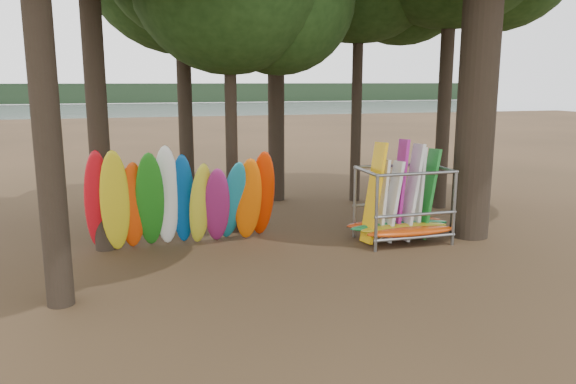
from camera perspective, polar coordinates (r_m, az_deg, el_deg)
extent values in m
plane|color=#47331E|center=(15.18, 3.78, -6.13)|extent=(120.00, 120.00, 0.00)
plane|color=gray|center=(73.93, -12.19, 7.47)|extent=(160.00, 160.00, 0.00)
cube|color=black|center=(123.75, -13.86, 9.74)|extent=(160.00, 4.00, 4.00)
cylinder|color=black|center=(15.67, -19.43, 16.90)|extent=(0.54, 0.54, 12.48)
cylinder|color=black|center=(19.49, -10.56, 12.61)|extent=(0.49, 0.49, 10.12)
cylinder|color=black|center=(21.36, -1.24, 14.92)|extent=(0.62, 0.62, 11.80)
cylinder|color=black|center=(21.33, 7.10, 13.80)|extent=(0.39, 0.39, 11.03)
cylinder|color=black|center=(16.69, -5.87, 10.78)|extent=(0.36, 0.36, 8.82)
cylinder|color=black|center=(20.73, 15.92, 14.59)|extent=(0.47, 0.47, 11.78)
cylinder|color=black|center=(17.11, 19.25, 17.93)|extent=(1.10, 1.10, 13.40)
ellipsoid|color=red|center=(15.58, -18.80, -0.89)|extent=(0.79, 1.37, 2.94)
ellipsoid|color=gold|center=(15.35, -17.17, -0.97)|extent=(0.78, 1.06, 2.90)
ellipsoid|color=#EE430A|center=(15.55, -15.48, -1.38)|extent=(0.81, 1.13, 2.56)
ellipsoid|color=#1F781A|center=(15.41, -13.84, -0.87)|extent=(0.77, 1.57, 2.89)
ellipsoid|color=white|center=(15.65, -12.25, -0.41)|extent=(0.72, 1.10, 2.96)
ellipsoid|color=#084A98|center=(15.75, -10.63, -0.74)|extent=(0.70, 1.06, 2.69)
ellipsoid|color=gold|center=(15.56, -8.88, -1.24)|extent=(0.76, 1.28, 2.51)
ellipsoid|color=#891E5F|center=(15.59, -7.22, -1.40)|extent=(0.83, 1.52, 2.43)
ellipsoid|color=teal|center=(15.71, -5.66, -0.98)|extent=(0.84, 1.72, 2.56)
ellipsoid|color=#E55C06|center=(15.78, -4.06, -0.80)|extent=(0.82, 1.31, 2.60)
ellipsoid|color=red|center=(16.06, -2.66, -0.27)|extent=(0.85, 1.55, 2.78)
ellipsoid|color=#D7440B|center=(15.96, 12.43, -3.94)|extent=(2.68, 0.55, 0.24)
ellipsoid|color=#B09617|center=(16.31, 11.75, -3.59)|extent=(2.70, 0.55, 0.24)
ellipsoid|color=#1B7B3D|center=(16.56, 11.29, -3.35)|extent=(3.08, 0.55, 0.24)
ellipsoid|color=#B3300D|center=(16.83, 10.78, -3.08)|extent=(3.04, 0.55, 0.24)
cube|color=yellow|center=(15.96, 8.71, -0.08)|extent=(0.65, 0.85, 2.86)
cube|color=white|center=(16.28, 9.34, -0.84)|extent=(0.41, 0.79, 2.35)
cube|color=silver|center=(16.21, 10.59, -0.95)|extent=(0.53, 0.74, 2.33)
cube|color=#A01A85|center=(16.44, 11.22, 0.22)|extent=(0.46, 0.78, 2.92)
cube|color=silver|center=(16.40, 12.44, -0.03)|extent=(0.59, 0.78, 2.80)
cube|color=silver|center=(16.74, 12.93, -0.08)|extent=(0.37, 0.80, 2.68)
cube|color=#1B7C28|center=(16.77, 13.98, -0.15)|extent=(0.58, 0.77, 2.63)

